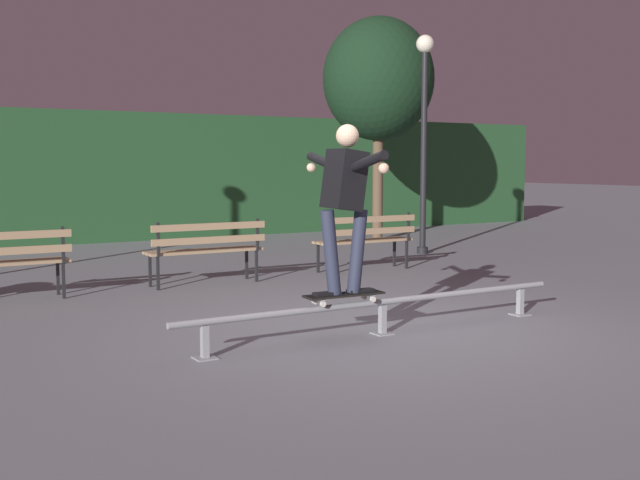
{
  "coord_description": "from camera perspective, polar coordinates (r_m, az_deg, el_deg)",
  "views": [
    {
      "loc": [
        -4.23,
        -6.07,
        1.63
      ],
      "look_at": [
        -0.22,
        0.64,
        0.85
      ],
      "focal_mm": 43.14,
      "sensor_mm": 36.0,
      "label": 1
    }
  ],
  "objects": [
    {
      "name": "grind_rail",
      "position": [
        7.4,
        4.66,
        -4.94
      ],
      "size": [
        4.29,
        0.18,
        0.34
      ],
      "color": "gray",
      "rests_on": "ground"
    },
    {
      "name": "skateboarder",
      "position": [
        7.03,
        1.84,
        3.43
      ],
      "size": [
        0.62,
        1.41,
        1.56
      ],
      "color": "black",
      "rests_on": "skateboard"
    },
    {
      "name": "ground_plane",
      "position": [
        7.57,
        3.95,
        -6.74
      ],
      "size": [
        90.0,
        90.0,
        0.0
      ],
      "primitive_type": "plane",
      "color": "slate"
    },
    {
      "name": "park_bench_left_center",
      "position": [
        10.4,
        -8.43,
        -0.4
      ],
      "size": [
        1.6,
        0.42,
        0.88
      ],
      "color": "black",
      "rests_on": "ground"
    },
    {
      "name": "tree_far_right",
      "position": [
        16.47,
        4.36,
        11.77
      ],
      "size": [
        2.34,
        2.34,
        4.68
      ],
      "color": "brown",
      "rests_on": "ground"
    },
    {
      "name": "hedge_backdrop",
      "position": [
        16.92,
        -16.46,
        4.52
      ],
      "size": [
        24.0,
        1.2,
        2.71
      ],
      "primitive_type": "cube",
      "color": "#234C28",
      "rests_on": "ground"
    },
    {
      "name": "skateboard",
      "position": [
        7.13,
        1.8,
        -4.12
      ],
      "size": [
        0.79,
        0.24,
        0.09
      ],
      "color": "black",
      "rests_on": "grind_rail"
    },
    {
      "name": "park_bench_right_center",
      "position": [
        11.64,
        3.45,
        0.29
      ],
      "size": [
        1.6,
        0.42,
        0.88
      ],
      "color": "black",
      "rests_on": "ground"
    },
    {
      "name": "lamp_post_right",
      "position": [
        14.02,
        7.73,
        9.12
      ],
      "size": [
        0.32,
        0.32,
        3.9
      ],
      "color": "black",
      "rests_on": "ground"
    }
  ]
}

